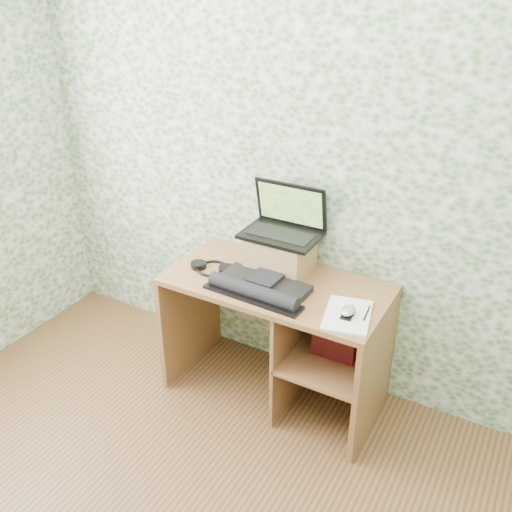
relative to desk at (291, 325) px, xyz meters
The scene contains 10 objects.
wall_back 0.87m from the desk, 105.57° to the left, with size 3.50×3.50×0.00m, color silver.
desk is the anchor object (origin of this frame).
riser 0.41m from the desk, 138.53° to the left, with size 0.33×0.27×0.20m, color #8C5D3F.
laptop 0.57m from the desk, 129.21° to the left, with size 0.42×0.29×0.28m.
keyboard 0.35m from the desk, 125.76° to the right, with size 0.56×0.30×0.08m.
headphones 0.54m from the desk, behind, with size 0.25×0.22×0.03m.
notepad 0.49m from the desk, 22.20° to the right, with size 0.22×0.31×0.01m, color silver.
mouse 0.51m from the desk, 23.18° to the right, with size 0.06×0.10×0.03m, color silver.
pen 0.55m from the desk, 12.92° to the right, with size 0.01×0.01×0.13m, color black.
red_box 0.28m from the desk, ahead, with size 0.24×0.08×0.28m, color maroon.
Camera 1 is at (1.19, -0.91, 2.30)m, focal length 40.00 mm.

